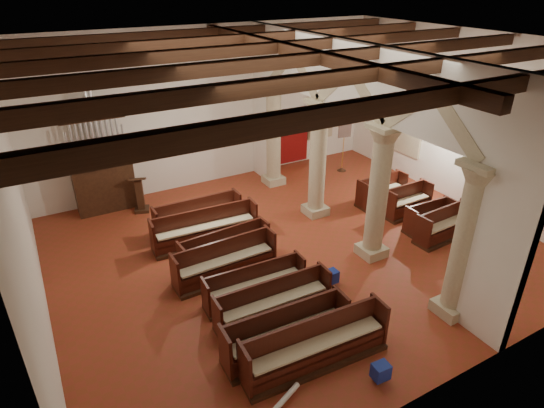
{
  "coord_description": "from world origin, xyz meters",
  "views": [
    {
      "loc": [
        -6.46,
        -10.1,
        7.63
      ],
      "look_at": [
        -0.52,
        0.5,
        1.41
      ],
      "focal_mm": 30.0,
      "sensor_mm": 36.0,
      "label": 1
    }
  ],
  "objects_px": {
    "pipe_organ": "(102,173)",
    "aisle_pew_0": "(444,229)",
    "processional_banner": "(343,152)",
    "nave_pew_0": "(316,351)",
    "lectern": "(140,196)"
  },
  "relations": [
    {
      "from": "pipe_organ",
      "to": "nave_pew_0",
      "type": "relative_size",
      "value": 1.29
    },
    {
      "from": "pipe_organ",
      "to": "nave_pew_0",
      "type": "distance_m",
      "value": 10.08
    },
    {
      "from": "pipe_organ",
      "to": "lectern",
      "type": "xyz_separation_m",
      "value": [
        1.01,
        -0.8,
        -0.8
      ]
    },
    {
      "from": "pipe_organ",
      "to": "aisle_pew_0",
      "type": "bearing_deg",
      "value": -39.61
    },
    {
      "from": "lectern",
      "to": "processional_banner",
      "type": "xyz_separation_m",
      "value": [
        8.49,
        -0.51,
        0.26
      ]
    },
    {
      "from": "lectern",
      "to": "aisle_pew_0",
      "type": "xyz_separation_m",
      "value": [
        7.91,
        -6.59,
        -0.22
      ]
    },
    {
      "from": "nave_pew_0",
      "to": "aisle_pew_0",
      "type": "distance_m",
      "value": 6.93
    },
    {
      "from": "pipe_organ",
      "to": "nave_pew_0",
      "type": "xyz_separation_m",
      "value": [
        2.41,
        -9.73,
        -1.0
      ]
    },
    {
      "from": "aisle_pew_0",
      "to": "pipe_organ",
      "type": "bearing_deg",
      "value": 137.08
    },
    {
      "from": "lectern",
      "to": "processional_banner",
      "type": "relative_size",
      "value": 0.53
    },
    {
      "from": "nave_pew_0",
      "to": "aisle_pew_0",
      "type": "xyz_separation_m",
      "value": [
        6.52,
        2.35,
        -0.02
      ]
    },
    {
      "from": "lectern",
      "to": "nave_pew_0",
      "type": "relative_size",
      "value": 0.41
    },
    {
      "from": "pipe_organ",
      "to": "processional_banner",
      "type": "relative_size",
      "value": 1.68
    },
    {
      "from": "lectern",
      "to": "nave_pew_0",
      "type": "distance_m",
      "value": 9.04
    },
    {
      "from": "processional_banner",
      "to": "aisle_pew_0",
      "type": "height_order",
      "value": "processional_banner"
    }
  ]
}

